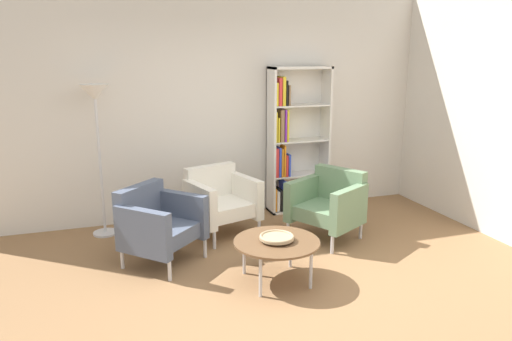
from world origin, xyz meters
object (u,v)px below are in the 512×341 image
decorative_bowl (277,237)px  floor_lamp_torchiere (96,111)px  armchair_near_window (158,223)px  armchair_by_bookshelf (329,203)px  bookshelf_tall (292,142)px  armchair_corner_red (220,200)px  coffee_table_low (277,244)px

decorative_bowl → floor_lamp_torchiere: bearing=130.0°
armchair_near_window → armchair_by_bookshelf: same height
bookshelf_tall → armchair_by_bookshelf: 1.19m
bookshelf_tall → decorative_bowl: (-0.93, -1.91, -0.49)m
armchair_near_window → bookshelf_tall: bearing=-13.4°
decorative_bowl → armchair_by_bookshelf: (0.95, 0.84, -0.02)m
floor_lamp_torchiere → armchair_near_window: bearing=-62.9°
armchair_near_window → armchair_by_bookshelf: size_ratio=1.02×
bookshelf_tall → armchair_corner_red: bookshelf_tall is taller
coffee_table_low → decorative_bowl: 0.06m
decorative_bowl → armchair_corner_red: bearing=97.9°
floor_lamp_torchiere → armchair_by_bookshelf: bearing=-20.9°
bookshelf_tall → armchair_by_bookshelf: size_ratio=2.04×
bookshelf_tall → floor_lamp_torchiere: 2.47m
decorative_bowl → armchair_corner_red: 1.36m
armchair_corner_red → armchair_by_bookshelf: same height
coffee_table_low → armchair_near_window: (-0.98, 0.78, 0.04)m
armchair_by_bookshelf → armchair_corner_red: bearing=-143.5°
bookshelf_tall → armchair_near_window: (-1.91, -1.13, -0.51)m
bookshelf_tall → coffee_table_low: bookshelf_tall is taller
armchair_near_window → floor_lamp_torchiere: (-0.50, 0.98, 1.03)m
armchair_near_window → floor_lamp_torchiere: floor_lamp_torchiere is taller
decorative_bowl → floor_lamp_torchiere: (-1.48, 1.76, 1.01)m
coffee_table_low → decorative_bowl: decorative_bowl is taller
armchair_near_window → armchair_corner_red: bearing=-8.3°
armchair_corner_red → armchair_by_bookshelf: bearing=-41.4°
bookshelf_tall → coffee_table_low: bearing=-116.0°
coffee_table_low → floor_lamp_torchiere: bearing=130.0°
armchair_near_window → decorative_bowl: bearing=-82.6°
armchair_by_bookshelf → floor_lamp_torchiere: floor_lamp_torchiere is taller
armchair_by_bookshelf → floor_lamp_torchiere: (-2.43, 0.93, 1.03)m
coffee_table_low → armchair_corner_red: armchair_corner_red is taller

